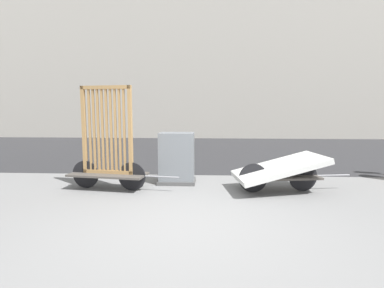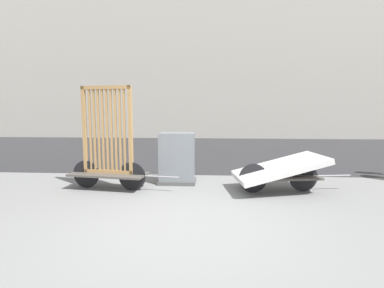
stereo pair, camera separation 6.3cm
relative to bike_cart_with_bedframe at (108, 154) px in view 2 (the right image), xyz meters
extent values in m
plane|color=slate|center=(1.71, -1.84, -0.73)|extent=(60.00, 60.00, 0.00)
cube|color=#2D2D30|center=(1.71, 6.12, -0.73)|extent=(56.00, 9.43, 0.01)
cube|color=#B2ADA3|center=(1.71, 12.83, 5.65)|extent=(48.00, 4.00, 12.76)
cube|color=#4C4742|center=(-0.01, 0.00, -0.42)|extent=(1.64, 0.80, 0.04)
cylinder|color=black|center=(0.50, -0.07, -0.44)|extent=(0.57, 0.11, 0.57)
cylinder|color=black|center=(-0.51, 0.07, -0.44)|extent=(0.57, 0.11, 0.57)
cylinder|color=gray|center=(1.12, -0.15, -0.42)|extent=(0.70, 0.12, 0.03)
cube|color=#A87F4C|center=(-0.01, 0.00, -0.37)|extent=(1.07, 0.22, 0.07)
cube|color=#A87F4C|center=(-0.01, 0.00, 1.33)|extent=(1.07, 0.22, 0.07)
cube|color=#A87F4C|center=(-0.50, 0.07, 0.48)|extent=(0.08, 0.08, 1.77)
cube|color=#A87F4C|center=(0.49, -0.07, 0.48)|extent=(0.08, 0.08, 1.77)
cube|color=#A87F4C|center=(-0.38, 0.05, 0.48)|extent=(0.04, 0.05, 1.70)
cube|color=#A87F4C|center=(-0.28, 0.04, 0.48)|extent=(0.04, 0.05, 1.70)
cube|color=#A87F4C|center=(-0.19, 0.03, 0.48)|extent=(0.04, 0.05, 1.70)
cube|color=#A87F4C|center=(-0.10, 0.01, 0.48)|extent=(0.04, 0.05, 1.70)
cube|color=#A87F4C|center=(-0.01, 0.00, 0.48)|extent=(0.04, 0.05, 1.70)
cube|color=#A87F4C|center=(0.09, -0.01, 0.48)|extent=(0.04, 0.05, 1.70)
cube|color=#A87F4C|center=(0.18, -0.02, 0.48)|extent=(0.04, 0.05, 1.70)
cube|color=#A87F4C|center=(0.27, -0.04, 0.48)|extent=(0.04, 0.05, 1.70)
cube|color=#A87F4C|center=(0.36, -0.05, 0.48)|extent=(0.04, 0.05, 1.70)
cube|color=#4C4742|center=(3.43, 0.00, -0.42)|extent=(1.64, 0.82, 0.04)
cylinder|color=black|center=(3.93, 0.08, -0.44)|extent=(0.57, 0.12, 0.57)
cylinder|color=black|center=(2.92, -0.07, -0.44)|extent=(0.57, 0.12, 0.57)
cylinder|color=gray|center=(4.55, 0.17, -0.42)|extent=(0.70, 0.13, 0.03)
cube|color=silver|center=(3.43, 0.00, -0.25)|extent=(1.83, 1.30, 0.52)
cube|color=#4C4C4C|center=(1.34, 0.59, -0.69)|extent=(0.81, 0.58, 0.08)
cube|color=slate|center=(1.34, 0.59, -0.17)|extent=(0.75, 0.52, 1.12)
camera|label=1|loc=(2.04, -5.89, 0.90)|focal=28.00mm
camera|label=2|loc=(2.10, -5.89, 0.90)|focal=28.00mm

